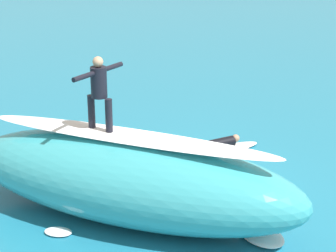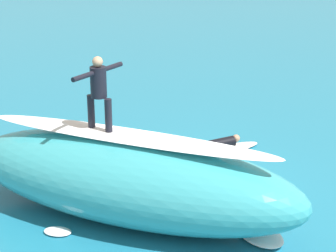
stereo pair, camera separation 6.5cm
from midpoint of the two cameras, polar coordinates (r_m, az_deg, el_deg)
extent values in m
plane|color=teal|center=(13.87, 1.01, -5.63)|extent=(120.00, 120.00, 0.00)
ellipsoid|color=teal|center=(12.18, -3.72, -4.99)|extent=(7.53, 3.68, 1.76)
ellipsoid|color=white|center=(11.82, -3.82, -0.96)|extent=(6.18, 2.00, 0.08)
ellipsoid|color=silver|center=(12.08, -6.46, -0.52)|extent=(2.22, 1.39, 0.10)
cylinder|color=black|center=(12.09, -7.33, 1.37)|extent=(0.14, 0.14, 0.66)
cylinder|color=black|center=(11.81, -5.71, 0.98)|extent=(0.14, 0.14, 0.66)
cylinder|color=black|center=(11.76, -6.65, 4.09)|extent=(0.42, 0.42, 0.60)
sphere|color=tan|center=(11.65, -6.73, 5.99)|extent=(0.21, 0.21, 0.21)
cylinder|color=black|center=(11.39, -8.09, 4.59)|extent=(0.30, 0.53, 0.09)
cylinder|color=black|center=(12.01, -5.36, 5.53)|extent=(0.30, 0.53, 0.09)
ellipsoid|color=silver|center=(15.69, 4.73, -2.30)|extent=(2.14, 1.91, 0.09)
cylinder|color=black|center=(15.62, 4.75, -1.66)|extent=(0.80, 0.73, 0.28)
sphere|color=tan|center=(15.86, 6.24, -1.14)|extent=(0.20, 0.20, 0.20)
cylinder|color=black|center=(15.22, 2.60, -2.55)|extent=(0.60, 0.52, 0.13)
cylinder|color=black|center=(15.35, 2.28, -2.34)|extent=(0.60, 0.52, 0.13)
ellipsoid|color=white|center=(11.93, 8.58, -10.06)|extent=(1.22, 1.22, 0.17)
ellipsoid|color=white|center=(12.20, -10.39, -9.71)|extent=(0.57, 0.39, 0.08)
camera|label=1|loc=(0.03, -90.14, -0.05)|focal=65.13mm
camera|label=2|loc=(0.03, 89.86, 0.05)|focal=65.13mm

